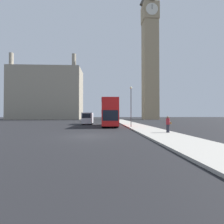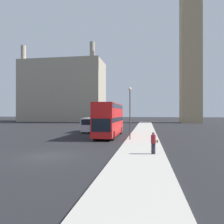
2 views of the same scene
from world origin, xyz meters
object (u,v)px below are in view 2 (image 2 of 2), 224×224
Objects in this scene: pedestrian at (153,143)px; red_double_decker_bus at (109,118)px; white_van at (91,124)px; clock_tower at (190,29)px; street_lamp at (130,106)px; parked_sedan at (102,124)px.

red_double_decker_bus is at bearing 113.87° from pedestrian.
pedestrian is at bearing -62.72° from white_van.
street_lamp is (-15.96, -48.62, -26.43)m from clock_tower.
red_double_decker_bus reaches higher than pedestrian.
pedestrian is (9.84, -19.08, -0.32)m from white_van.
pedestrian is at bearing -74.05° from street_lamp.
street_lamp is 1.33× the size of parked_sedan.
red_double_decker_bus is at bearing 127.57° from street_lamp.
pedestrian is at bearing -66.13° from red_double_decker_bus.
white_van is (-23.37, -38.04, -29.24)m from clock_tower.
white_van is (-4.28, 6.50, -1.23)m from red_double_decker_bus.
street_lamp reaches higher than pedestrian.
red_double_decker_bus is 7.88m from white_van.
parked_sedan is at bearing 107.97° from pedestrian.
parked_sedan is (-5.54, 21.67, -1.83)m from red_double_decker_bus.
white_van is at bearing -85.23° from parked_sedan.
clock_tower reaches higher than pedestrian.
parked_sedan is (-11.11, 34.25, -0.29)m from pedestrian.
clock_tower is 57.59m from street_lamp.
clock_tower is at bearing 42.88° from parked_sedan.
red_double_decker_bus reaches higher than parked_sedan.
clock_tower is 13.11× the size of parked_sedan.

